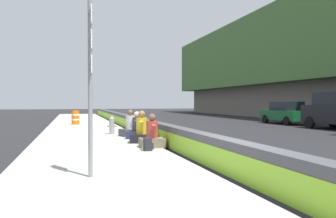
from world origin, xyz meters
The scene contains 12 objects.
ground_plane centered at (0.00, 0.00, 0.00)m, with size 160.00×160.00×0.00m, color #232326.
sidewalk_strip centered at (0.00, 2.65, 0.07)m, with size 80.00×4.40×0.14m, color #A8A59E.
jersey_barrier centered at (0.00, 0.00, 0.42)m, with size 76.00×0.45×0.85m.
route_sign_post centered at (0.32, 3.01, 2.23)m, with size 0.44×0.09×3.60m.
fire_hydrant centered at (9.93, 1.53, 0.59)m, with size 0.26×0.46×0.88m.
seated_person_foreground centered at (4.63, 0.75, 0.50)m, with size 0.73×0.83×1.14m.
seated_person_middle centered at (6.09, 0.81, 0.52)m, with size 0.92×1.02×1.21m.
seated_person_rear centered at (7.56, 0.73, 0.50)m, with size 0.93×1.01×1.14m.
seated_person_far centered at (8.70, 0.83, 0.51)m, with size 0.96×1.04×1.19m.
backpack centered at (3.84, 1.06, 0.33)m, with size 0.32×0.28×0.40m.
construction_barrel centered at (17.90, 3.13, 0.62)m, with size 0.54×0.54×0.95m.
parked_car_fourth centered at (16.32, -12.32, 0.86)m, with size 4.51×1.96×1.71m.
Camera 1 is at (-7.02, 3.38, 1.68)m, focal length 37.61 mm.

